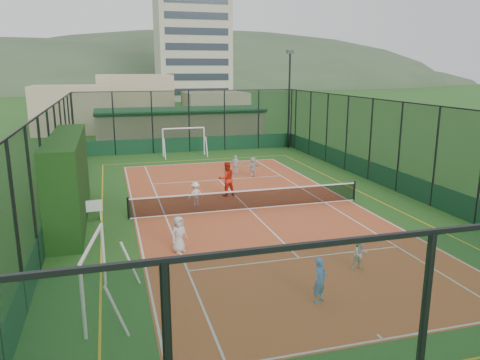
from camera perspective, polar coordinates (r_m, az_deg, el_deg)
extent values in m
plane|color=#29511B|center=(23.15, 1.07, -3.55)|extent=(300.00, 300.00, 0.00)
cube|color=#AB4C26|center=(23.14, 1.07, -3.54)|extent=(11.17, 23.97, 0.01)
cube|color=beige|center=(105.13, -5.91, 17.91)|extent=(15.00, 12.00, 30.00)
cube|color=black|center=(22.41, -20.17, 0.18)|extent=(1.33, 8.89, 3.89)
imported|color=silver|center=(17.82, -7.46, -6.58)|extent=(0.81, 0.71, 1.38)
imported|color=#4D81DB|center=(14.27, 9.72, -11.94)|extent=(0.60, 0.56, 1.38)
imported|color=silver|center=(16.75, 14.44, -8.73)|extent=(0.56, 0.45, 1.12)
imported|color=white|center=(23.55, -5.45, -1.72)|extent=(0.90, 0.68, 1.24)
imported|color=silver|center=(30.43, -0.52, 1.86)|extent=(0.81, 0.64, 1.28)
imported|color=silver|center=(29.81, 1.57, 1.61)|extent=(1.24, 0.71, 1.28)
imported|color=red|center=(25.28, -1.64, 0.14)|extent=(1.00, 0.83, 1.88)
sphere|color=#CCE033|center=(24.00, -0.15, -2.82)|extent=(0.07, 0.07, 0.07)
sphere|color=#CCE033|center=(24.38, -7.10, -2.66)|extent=(0.07, 0.07, 0.07)
sphere|color=#CCE033|center=(24.20, -0.09, -2.68)|extent=(0.07, 0.07, 0.07)
sphere|color=#CCE033|center=(24.50, -3.03, -2.50)|extent=(0.07, 0.07, 0.07)
sphere|color=#CCE033|center=(24.49, 2.22, -2.50)|extent=(0.07, 0.07, 0.07)
sphere|color=#CCE033|center=(24.31, 4.70, -2.65)|extent=(0.07, 0.07, 0.07)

